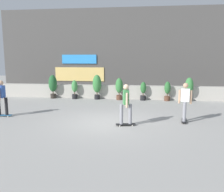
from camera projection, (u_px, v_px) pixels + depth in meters
ground_plane at (108, 122)px, 10.29m from camera, size 48.00×48.00×0.00m
planter_wall at (121, 92)px, 16.09m from camera, size 18.00×0.40×0.90m
building_backdrop at (125, 51)px, 19.56m from camera, size 20.00×2.08×6.50m
potted_plant_0 at (53, 85)px, 16.14m from camera, size 0.55×0.55×1.58m
potted_plant_1 at (75, 89)px, 15.99m from camera, size 0.39×0.39×1.25m
potted_plant_2 at (97, 85)px, 15.76m from camera, size 0.57×0.57×1.62m
potted_plant_3 at (119, 87)px, 15.60m from camera, size 0.47×0.47×1.42m
potted_plant_4 at (143, 91)px, 15.43m from camera, size 0.36×0.36×1.19m
potted_plant_5 at (167, 90)px, 15.23m from camera, size 0.38×0.38×1.24m
potted_plant_6 at (189, 88)px, 15.03m from camera, size 0.52×0.52×1.50m
skater_by_wall_right at (185, 100)px, 10.19m from camera, size 0.55×0.82×1.70m
skater_far_left at (126, 103)px, 9.62m from camera, size 0.82×0.55×1.70m
skater_by_wall_left at (2, 97)px, 11.16m from camera, size 0.81×0.56×1.70m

